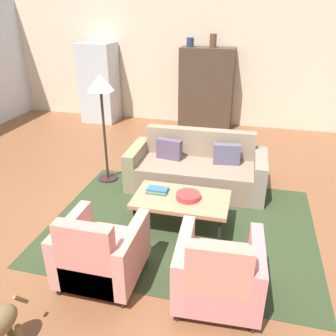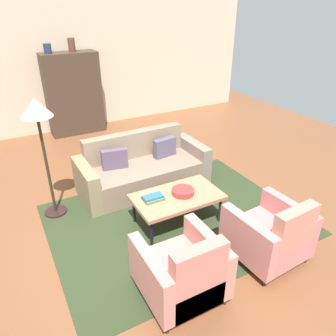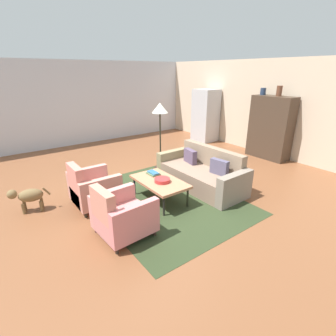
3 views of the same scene
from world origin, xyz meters
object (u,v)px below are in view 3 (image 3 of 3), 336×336
armchair_left (92,189)px  cabinet (271,128)px  vase_tall (263,91)px  refrigerator (205,116)px  fruit_bowl (162,180)px  book_stack (153,173)px  coffee_table (160,182)px  couch (203,174)px  vase_round (279,91)px  dog (28,196)px  floor_lamp (160,114)px  armchair_right (120,217)px

armchair_left → cabinet: size_ratio=0.49×
armchair_left → vase_tall: bearing=91.2°
refrigerator → cabinet: bearing=2.3°
refrigerator → fruit_bowl: bearing=-53.7°
book_stack → coffee_table: bearing=-11.8°
couch → fruit_bowl: couch is taller
cabinet → vase_round: size_ratio=6.40×
vase_tall → dog: size_ratio=0.28×
vase_tall → floor_lamp: (-0.75, -3.12, -0.45)m
vase_tall → floor_lamp: bearing=-103.5°
couch → refrigerator: size_ratio=1.14×
coffee_table → refrigerator: bearing=125.5°
armchair_left → vase_tall: (-0.12, 5.34, 1.55)m
armchair_left → cabinet: 5.38m
coffee_table → vase_tall: size_ratio=6.13×
cabinet → floor_lamp: bearing=-110.2°
couch → fruit_bowl: 1.20m
coffee_table → cabinet: 4.22m
armchair_right → cabinet: 5.45m
armchair_right → cabinet: bearing=96.5°
coffee_table → book_stack: 0.35m
armchair_left → fruit_bowl: bearing=59.4°
coffee_table → vase_round: size_ratio=4.27×
vase_round → floor_lamp: size_ratio=0.16×
cabinet → dog: bearing=-96.9°
coffee_table → cabinet: cabinet is taller
armchair_right → vase_tall: 5.71m
fruit_bowl → dog: 2.49m
couch → vase_round: 3.42m
fruit_bowl → cabinet: size_ratio=0.17×
dog → vase_round: bearing=-172.4°
armchair_left → vase_tall: 5.56m
vase_round → refrigerator: 2.88m
armchair_left → cabinet: bearing=86.9°
fruit_bowl → vase_round: 4.43m
fruit_bowl → vase_tall: 4.48m
coffee_table → fruit_bowl: fruit_bowl is taller
armchair_right → vase_tall: size_ratio=4.50×
vase_round → cabinet: bearing=177.3°
couch → vase_round: (-0.21, 2.98, 1.65)m
armchair_left → armchair_right: same height
fruit_bowl → vase_tall: bearing=100.9°
couch → floor_lamp: size_ratio=1.23×
book_stack → fruit_bowl: bearing=-9.3°
book_stack → vase_tall: vase_tall is taller
fruit_bowl → coffee_table: bearing=-180.0°
couch → vase_tall: 3.47m
vase_tall → vase_round: 0.50m
armchair_left → coffee_table: bearing=62.7°
cabinet → vase_tall: 1.08m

